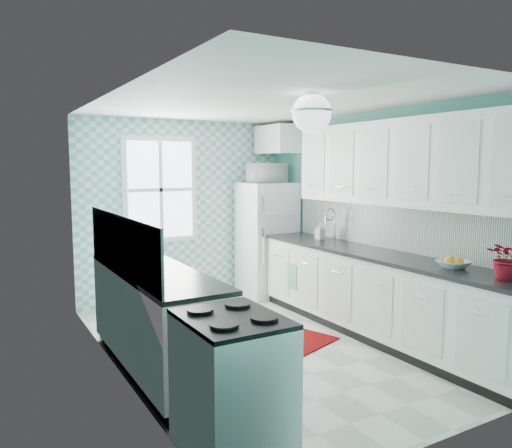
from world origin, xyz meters
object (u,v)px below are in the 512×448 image
stove (232,383)px  sink (324,242)px  microwave (267,173)px  fridge (267,239)px  fruit_bowl (454,264)px  ceiling_light (312,113)px  potted_plant (507,257)px

stove → sink: (2.40, 2.16, 0.46)m
stove → microwave: bearing=58.8°
stove → fridge: bearing=58.8°
fruit_bowl → stove: bearing=-174.5°
sink → ceiling_light: bearing=-129.6°
sink → potted_plant: sink is taller
ceiling_light → stove: 2.35m
fridge → stove: size_ratio=1.81×
fridge → microwave: 0.96m
ceiling_light → fruit_bowl: (1.20, -0.58, -1.35)m
potted_plant → microwave: 3.72m
microwave → fruit_bowl: bearing=89.7°
potted_plant → fruit_bowl: bearing=90.0°
fruit_bowl → ceiling_light: bearing=154.4°
potted_plant → sink: bearing=89.9°
fridge → microwave: bearing=51.4°
stove → potted_plant: 2.50m
sink → microwave: (-0.09, 1.22, 0.84)m
microwave → stove: bearing=53.7°
fruit_bowl → sink: bearing=89.9°
sink → fruit_bowl: sink is taller
stove → fruit_bowl: 2.46m
ceiling_light → microwave: size_ratio=0.69×
fridge → potted_plant: size_ratio=4.43×
ceiling_light → microwave: 2.86m
stove → microwave: (2.31, 3.38, 1.30)m
potted_plant → microwave: size_ratio=0.73×
sink → fruit_bowl: (-0.00, -1.93, 0.04)m
fridge → potted_plant: (0.09, -3.67, 0.31)m
stove → potted_plant: size_ratio=2.45×
ceiling_light → microwave: (1.11, 2.57, -0.55)m
ceiling_light → fruit_bowl: ceiling_light is taller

